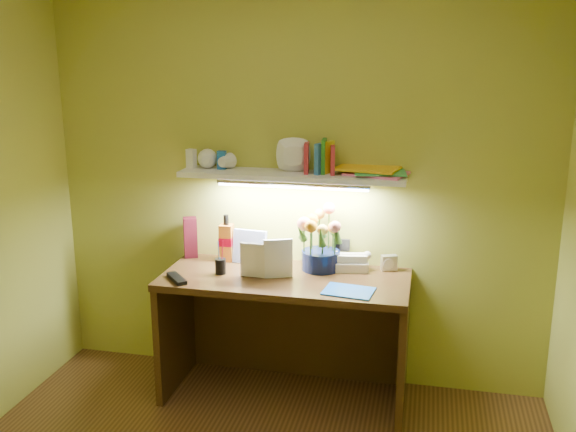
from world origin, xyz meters
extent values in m
cube|color=#39240F|center=(0.00, 1.20, 0.38)|extent=(1.40, 0.60, 0.75)
cube|color=silver|center=(0.57, 1.44, 0.80)|extent=(0.10, 0.07, 0.09)
cube|color=#54101C|center=(-0.65, 1.43, 0.87)|extent=(0.11, 0.11, 0.25)
cylinder|color=black|center=(-0.37, 1.17, 0.83)|extent=(0.06, 0.06, 0.15)
cube|color=black|center=(-0.57, 1.01, 0.76)|extent=(0.17, 0.18, 0.02)
cube|color=blue|center=(0.38, 1.04, 0.75)|extent=(0.28, 0.22, 0.01)
imported|color=white|center=(-0.25, 1.15, 0.85)|extent=(0.15, 0.03, 0.20)
imported|color=white|center=(-0.11, 1.14, 0.86)|extent=(0.16, 0.07, 0.23)
cube|color=white|center=(0.00, 1.38, 1.30)|extent=(1.30, 0.25, 0.03)
imported|color=white|center=(-0.51, 1.36, 1.36)|extent=(0.13, 0.13, 0.09)
imported|color=white|center=(-0.41, 1.36, 1.36)|extent=(0.12, 0.12, 0.09)
imported|color=white|center=(0.01, 1.37, 1.34)|extent=(0.23, 0.23, 0.05)
cube|color=white|center=(-0.61, 1.40, 1.37)|extent=(0.06, 0.05, 0.11)
cube|color=blue|center=(-0.42, 1.40, 1.37)|extent=(0.05, 0.04, 0.11)
cube|color=#BC293A|center=(0.08, 1.39, 1.40)|extent=(0.04, 0.12, 0.17)
cube|color=yellow|center=(0.20, 1.41, 1.41)|extent=(0.06, 0.11, 0.18)
cube|color=#306DB8|center=(0.17, 1.39, 1.40)|extent=(0.07, 0.13, 0.17)
cube|color=#267B20|center=(0.18, 1.41, 1.41)|extent=(0.03, 0.13, 0.19)
cube|color=#BC293A|center=(0.23, 1.38, 1.40)|extent=(0.04, 0.12, 0.16)
cube|color=pink|center=(0.48, 1.42, 1.32)|extent=(0.37, 0.31, 0.01)
cube|color=#41B45F|center=(0.50, 1.40, 1.33)|extent=(0.30, 0.24, 0.01)
cube|color=yellow|center=(0.43, 1.43, 1.35)|extent=(0.38, 0.31, 0.01)
camera|label=1|loc=(0.76, -2.15, 1.99)|focal=40.00mm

